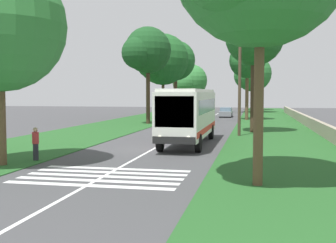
{
  "coord_description": "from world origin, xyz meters",
  "views": [
    {
      "loc": [
        -25.02,
        -6.15,
        3.47
      ],
      "look_at": [
        2.47,
        -0.54,
        1.6
      ],
      "focal_mm": 45.44,
      "sensor_mm": 36.0,
      "label": 1
    }
  ],
  "objects": [
    {
      "name": "trailing_car_1",
      "position": [
        29.04,
        1.89,
        0.67
      ],
      "size": [
        4.3,
        1.78,
        1.43
      ],
      "color": "navy",
      "rests_on": "ground"
    },
    {
      "name": "ground",
      "position": [
        0.0,
        0.0,
        0.0
      ],
      "size": [
        160.0,
        160.0,
        0.0
      ],
      "primitive_type": "plane",
      "color": "#424244"
    },
    {
      "name": "pedestrian",
      "position": [
        -5.21,
        4.81,
        0.91
      ],
      "size": [
        0.34,
        0.34,
        1.69
      ],
      "color": "#26262D",
      "rests_on": "grass_verge_left"
    },
    {
      "name": "grass_verge_right",
      "position": [
        15.0,
        -8.2,
        0.02
      ],
      "size": [
        120.0,
        8.0,
        0.04
      ],
      "primitive_type": "cube",
      "color": "#235623",
      "rests_on": "ground"
    },
    {
      "name": "utility_pole",
      "position": [
        9.66,
        -4.95,
        4.36
      ],
      "size": [
        0.24,
        1.4,
        8.35
      ],
      "color": "#473828",
      "rests_on": "grass_verge_right"
    },
    {
      "name": "roadside_tree_right_1",
      "position": [
        13.01,
        -5.93,
        8.23
      ],
      "size": [
        5.91,
        5.1,
        10.92
      ],
      "color": "#3D2D1E",
      "rests_on": "grass_verge_right"
    },
    {
      "name": "zebra_crossing",
      "position": [
        -8.36,
        0.0,
        0.0
      ],
      "size": [
        4.05,
        6.8,
        0.01
      ],
      "color": "silver",
      "rests_on": "ground"
    },
    {
      "name": "roadside_tree_left_1",
      "position": [
        40.29,
        6.09,
        8.33
      ],
      "size": [
        7.57,
        6.17,
        11.59
      ],
      "color": "#4C3826",
      "rests_on": "grass_verge_left"
    },
    {
      "name": "trailing_car_2",
      "position": [
        37.38,
        -2.05,
        0.67
      ],
      "size": [
        4.3,
        1.78,
        1.43
      ],
      "color": "gray",
      "rests_on": "ground"
    },
    {
      "name": "coach_bus",
      "position": [
        3.5,
        -1.8,
        2.15
      ],
      "size": [
        11.16,
        2.62,
        3.73
      ],
      "color": "silver",
      "rests_on": "ground"
    },
    {
      "name": "roadside_tree_right_0",
      "position": [
        53.11,
        -5.57,
        6.85
      ],
      "size": [
        8.1,
        6.61,
        10.29
      ],
      "color": "brown",
      "rests_on": "grass_verge_right"
    },
    {
      "name": "trailing_car_0",
      "position": [
        22.41,
        1.62,
        0.67
      ],
      "size": [
        4.3,
        1.78,
        1.43
      ],
      "color": "#B21E1E",
      "rests_on": "ground"
    },
    {
      "name": "roadside_tree_right_3",
      "position": [
        63.69,
        -5.44,
        7.82
      ],
      "size": [
        6.99,
        6.31,
        11.07
      ],
      "color": "brown",
      "rests_on": "grass_verge_right"
    },
    {
      "name": "grass_verge_left",
      "position": [
        15.0,
        8.2,
        0.02
      ],
      "size": [
        120.0,
        8.0,
        0.04
      ],
      "primitive_type": "cube",
      "color": "#235623",
      "rests_on": "ground"
    },
    {
      "name": "roadside_tree_left_4",
      "position": [
        53.85,
        5.81,
        5.63
      ],
      "size": [
        7.57,
        6.2,
        8.85
      ],
      "color": "#3D2D1E",
      "rests_on": "grass_verge_left"
    },
    {
      "name": "roadside_wall",
      "position": [
        20.0,
        -11.6,
        0.56
      ],
      "size": [
        70.0,
        0.4,
        1.04
      ],
      "primitive_type": "cube",
      "color": "#9E937F",
      "rests_on": "grass_verge_right"
    },
    {
      "name": "roadside_tree_left_2",
      "position": [
        21.47,
        5.82,
        8.14
      ],
      "size": [
        6.25,
        5.22,
        10.87
      ],
      "color": "#3D2D1E",
      "rests_on": "grass_verge_left"
    },
    {
      "name": "roadside_tree_left_0",
      "position": [
        32.3,
        6.37,
        7.89
      ],
      "size": [
        8.51,
        7.01,
        11.56
      ],
      "color": "#4C3826",
      "rests_on": "grass_verge_left"
    },
    {
      "name": "roadside_tree_right_2",
      "position": [
        31.05,
        -5.08,
        7.55
      ],
      "size": [
        5.52,
        4.64,
        9.98
      ],
      "color": "brown",
      "rests_on": "grass_verge_right"
    },
    {
      "name": "centre_line",
      "position": [
        15.0,
        0.0,
        0.0
      ],
      "size": [
        110.0,
        0.16,
        0.01
      ],
      "primitive_type": "cube",
      "color": "silver",
      "rests_on": "ground"
    },
    {
      "name": "trailing_car_3",
      "position": [
        47.18,
        2.05,
        0.67
      ],
      "size": [
        4.3,
        1.78,
        1.43
      ],
      "color": "#B7A893",
      "rests_on": "ground"
    }
  ]
}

